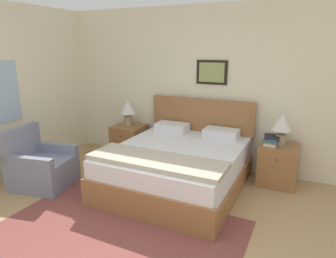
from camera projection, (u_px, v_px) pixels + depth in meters
name	position (u px, v px, depth m)	size (l,w,h in m)	color
wall_back	(216.00, 89.00, 4.83)	(7.84, 0.09, 2.60)	beige
wall_left	(18.00, 90.00, 4.68)	(0.08, 5.31, 2.60)	beige
area_rug_main	(118.00, 232.00, 3.27)	(2.66, 1.72, 0.01)	brown
bed	(177.00, 166.00, 4.25)	(1.75, 1.99, 1.14)	#936038
armchair	(40.00, 167.00, 4.31)	(0.89, 0.83, 0.85)	gray
nightstand_near_window	(129.00, 141.00, 5.43)	(0.53, 0.53, 0.59)	#936038
nightstand_by_door	(278.00, 165.00, 4.36)	(0.53, 0.53, 0.59)	#936038
table_lamp_near_window	(128.00, 109.00, 5.27)	(0.28, 0.28, 0.46)	gray
table_lamp_by_door	(282.00, 125.00, 4.19)	(0.28, 0.28, 0.46)	gray
book_thick_bottom	(271.00, 144.00, 4.28)	(0.18, 0.22, 0.04)	silver
book_hardcover_middle	(271.00, 141.00, 4.27)	(0.23, 0.23, 0.04)	#4C7551
book_novel_upper	(271.00, 139.00, 4.26)	(0.20, 0.25, 0.03)	#335693
book_slim_near_top	(272.00, 137.00, 4.25)	(0.23, 0.25, 0.03)	#232328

